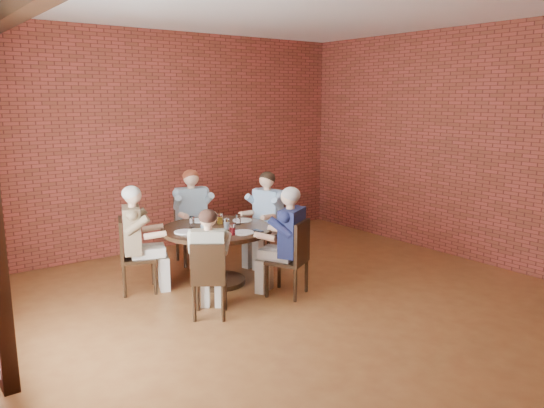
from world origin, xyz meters
TOP-DOWN VIEW (x-y plane):
  - floor at (0.00, 0.00)m, footprint 7.00×7.00m
  - wall_back at (0.00, 3.50)m, footprint 7.00×0.00m
  - wall_right at (3.25, 0.00)m, footprint 0.00×7.00m
  - dining_table at (-0.32, 1.48)m, footprint 1.42×1.42m
  - chair_a at (0.77, 1.82)m, footprint 0.54×0.54m
  - diner_a at (0.68, 1.80)m, footprint 0.79×0.71m
  - chair_b at (-0.12, 2.55)m, footprint 0.52×0.52m
  - diner_b at (-0.14, 2.47)m, footprint 0.66×0.76m
  - chair_c at (-1.33, 1.86)m, footprint 0.55×0.55m
  - diner_c at (-1.25, 1.83)m, footprint 0.79×0.72m
  - chair_d at (-0.97, 0.56)m, footprint 0.52×0.52m
  - diner_d at (-0.93, 0.62)m, footprint 0.70×0.72m
  - chair_e at (0.20, 0.55)m, footprint 0.58×0.58m
  - diner_e at (0.15, 0.63)m, footprint 0.78×0.83m
  - plate_a at (0.15, 1.60)m, footprint 0.26×0.26m
  - plate_b at (-0.32, 1.95)m, footprint 0.26×0.26m
  - plate_c at (-0.77, 1.50)m, footprint 0.26×0.26m
  - plate_d at (-0.20, 1.04)m, footprint 0.26×0.26m
  - glass_a at (-0.01, 1.44)m, footprint 0.07×0.07m
  - glass_b at (-0.18, 1.63)m, footprint 0.07×0.07m
  - glass_c at (-0.56, 1.69)m, footprint 0.07×0.07m
  - glass_d at (-0.47, 1.56)m, footprint 0.07×0.07m
  - glass_e at (-0.58, 1.27)m, footprint 0.07×0.07m
  - glass_f at (-0.36, 1.04)m, footprint 0.07×0.07m
  - glass_g at (-0.26, 1.33)m, footprint 0.07×0.07m
  - smartphone at (0.00, 1.02)m, footprint 0.09×0.15m

SIDE VIEW (x-z plane):
  - floor at x=0.00m, z-range 0.00..0.00m
  - chair_d at x=-0.97m, z-range 0.04..0.92m
  - chair_c at x=-1.33m, z-range 0.04..0.98m
  - chair_e at x=0.20m, z-range 0.04..0.98m
  - chair_a at x=0.77m, z-range 0.04..0.98m
  - chair_b at x=-0.12m, z-range 0.04..1.00m
  - dining_table at x=-0.32m, z-range 0.15..0.90m
  - diner_d at x=-0.93m, z-range 0.00..1.22m
  - diner_c at x=-1.25m, z-range 0.00..1.34m
  - diner_e at x=0.15m, z-range 0.00..1.34m
  - diner_a at x=0.68m, z-range 0.00..1.34m
  - diner_b at x=-0.14m, z-range 0.00..1.37m
  - smartphone at x=0.00m, z-range 0.75..0.76m
  - plate_a at x=0.15m, z-range 0.75..0.76m
  - plate_b at x=-0.32m, z-range 0.75..0.76m
  - plate_c at x=-0.77m, z-range 0.75..0.76m
  - plate_d at x=-0.20m, z-range 0.75..0.76m
  - glass_a at x=-0.01m, z-range 0.75..0.89m
  - glass_b at x=-0.18m, z-range 0.75..0.89m
  - glass_c at x=-0.56m, z-range 0.75..0.89m
  - glass_d at x=-0.47m, z-range 0.75..0.89m
  - glass_e at x=-0.58m, z-range 0.75..0.89m
  - glass_f at x=-0.36m, z-range 0.75..0.89m
  - glass_g at x=-0.26m, z-range 0.75..0.89m
  - wall_back at x=0.00m, z-range -1.80..5.20m
  - wall_right at x=3.25m, z-range -1.80..5.20m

